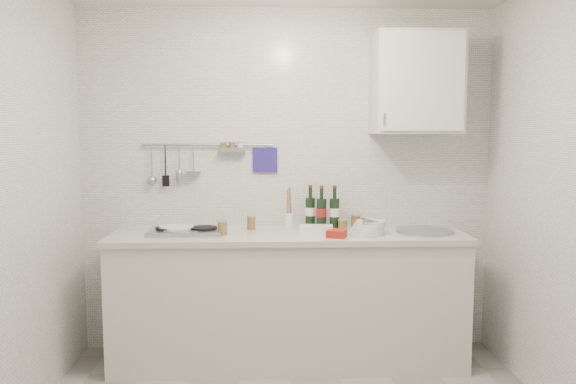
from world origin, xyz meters
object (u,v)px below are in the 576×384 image
object	(u,v)px
wine_bottles	(322,207)
utensil_crock	(289,218)
plate_stack_sink	(368,228)
wall_cabinet	(416,84)
plate_stack_hob	(175,230)

from	to	relation	value
wine_bottles	utensil_crock	xyz separation A→B (m)	(-0.24, 0.04, -0.09)
plate_stack_sink	wine_bottles	xyz separation A→B (m)	(-0.29, 0.23, 0.11)
wall_cabinet	plate_stack_sink	size ratio (longest dim) A/B	2.74
wall_cabinet	plate_stack_hob	distance (m)	1.96
wall_cabinet	wine_bottles	distance (m)	1.09
utensil_crock	wine_bottles	bearing A→B (deg)	-8.82
wall_cabinet	utensil_crock	xyz separation A→B (m)	(-0.89, 0.08, -0.96)
plate_stack_hob	wine_bottles	world-z (taller)	wine_bottles
plate_stack_hob	utensil_crock	bearing A→B (deg)	13.21
plate_stack_sink	wine_bottles	bearing A→B (deg)	141.66
plate_stack_sink	utensil_crock	size ratio (longest dim) A/B	0.86
utensil_crock	plate_stack_hob	bearing A→B (deg)	-166.79
wall_cabinet	plate_stack_hob	size ratio (longest dim) A/B	2.68
plate_stack_sink	wine_bottles	size ratio (longest dim) A/B	0.82
wine_bottles	utensil_crock	bearing A→B (deg)	171.18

